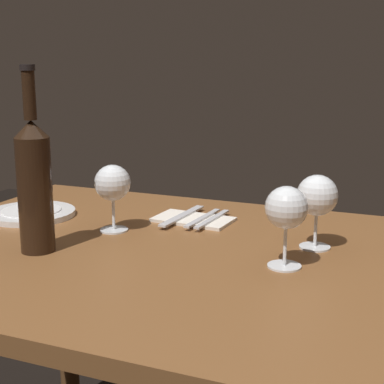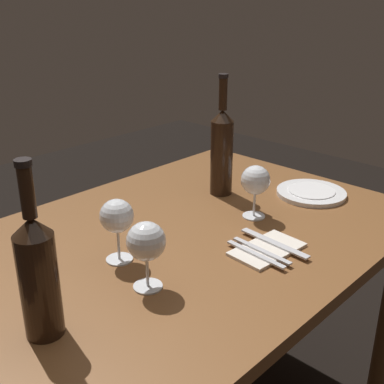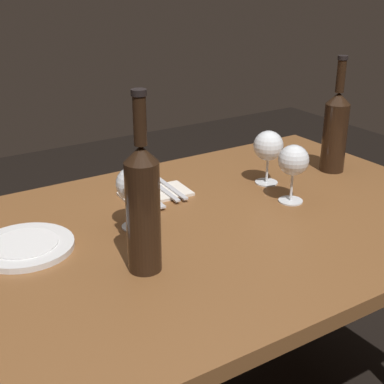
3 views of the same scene
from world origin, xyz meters
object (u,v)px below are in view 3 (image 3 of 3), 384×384
at_px(fork_outer, 171,188).
at_px(fork_inner, 163,190).
at_px(wine_glass_centre, 268,147).
at_px(folded_napkin, 156,194).
at_px(wine_bottle_second, 143,205).
at_px(wine_bottle, 335,129).
at_px(wine_glass_right, 293,161).
at_px(table_knife, 146,194).
at_px(dinner_plate, 25,246).
at_px(wine_glass_left, 133,185).

bearing_deg(fork_outer, fork_inner, 0.00).
height_order(wine_glass_centre, folded_napkin, wine_glass_centre).
distance_m(wine_bottle_second, fork_inner, 0.43).
relative_size(wine_bottle, folded_napkin, 1.79).
distance_m(fork_inner, fork_outer, 0.03).
xyz_separation_m(wine_glass_right, table_knife, (0.32, -0.24, -0.11)).
xyz_separation_m(wine_glass_centre, folded_napkin, (0.32, -0.10, -0.11)).
bearing_deg(dinner_plate, fork_inner, -164.97).
height_order(wine_glass_right, fork_inner, wine_glass_right).
xyz_separation_m(wine_glass_right, folded_napkin, (0.29, -0.24, -0.11)).
height_order(wine_bottle, fork_outer, wine_bottle).
bearing_deg(wine_glass_left, wine_bottle, -177.72).
relative_size(wine_glass_right, wine_bottle, 0.45).
xyz_separation_m(fork_inner, table_knife, (0.05, 0.00, 0.00)).
relative_size(wine_glass_centre, fork_outer, 0.88).
height_order(wine_bottle, table_knife, wine_bottle).
height_order(wine_glass_right, dinner_plate, wine_glass_right).
bearing_deg(folded_napkin, wine_bottle, 167.87).
distance_m(wine_glass_centre, fork_inner, 0.33).
xyz_separation_m(fork_inner, fork_outer, (-0.03, 0.00, 0.00)).
bearing_deg(dinner_plate, table_knife, -162.87).
height_order(wine_glass_left, table_knife, wine_glass_left).
xyz_separation_m(wine_glass_right, fork_inner, (0.26, -0.24, -0.11)).
distance_m(dinner_plate, fork_inner, 0.44).
bearing_deg(wine_glass_left, folded_napkin, -133.37).
height_order(fork_inner, table_knife, same).
distance_m(wine_glass_left, folded_napkin, 0.23).
distance_m(wine_bottle, fork_outer, 0.54).
height_order(wine_glass_right, wine_bottle_second, wine_bottle_second).
distance_m(wine_glass_right, wine_bottle, 0.30).
xyz_separation_m(wine_glass_left, fork_inner, (-0.17, -0.15, -0.10)).
xyz_separation_m(fork_outer, table_knife, (0.08, 0.00, 0.00)).
xyz_separation_m(dinner_plate, folded_napkin, (-0.40, -0.11, -0.00)).
bearing_deg(table_knife, wine_bottle_second, 61.52).
relative_size(wine_glass_centre, wine_bottle_second, 0.41).
distance_m(wine_glass_centre, wine_bottle_second, 0.59).
xyz_separation_m(wine_glass_left, wine_glass_right, (-0.43, 0.09, 0.00)).
bearing_deg(table_knife, wine_bottle, 168.47).
height_order(wine_bottle, dinner_plate, wine_bottle).
bearing_deg(wine_bottle, wine_glass_centre, -5.95).
bearing_deg(fork_inner, fork_outer, 180.00).
distance_m(wine_glass_left, fork_inner, 0.24).
bearing_deg(fork_inner, table_knife, 0.00).
distance_m(wine_glass_left, wine_glass_centre, 0.46).
bearing_deg(wine_bottle_second, wine_glass_centre, -155.58).
xyz_separation_m(wine_bottle_second, dinner_plate, (0.19, -0.22, -0.14)).
height_order(dinner_plate, fork_inner, dinner_plate).
xyz_separation_m(dinner_plate, fork_outer, (-0.45, -0.11, 0.00)).
bearing_deg(wine_bottle_second, wine_glass_right, -168.54).
bearing_deg(fork_inner, wine_glass_right, 138.14).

